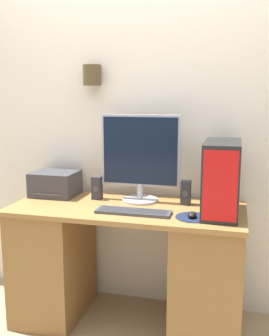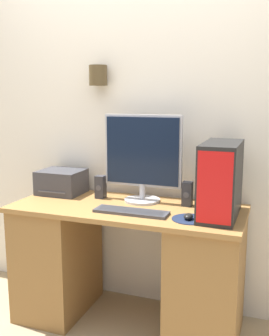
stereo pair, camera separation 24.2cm
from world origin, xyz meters
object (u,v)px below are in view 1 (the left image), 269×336
at_px(speaker_right, 186,192).
at_px(speaker_left, 97,188).
at_px(monitor, 140,155).
at_px(computer_tower, 222,178).
at_px(mouse, 192,215).
at_px(printer, 55,184).
at_px(keyboard, 133,212).

bearing_deg(speaker_right, speaker_left, -178.51).
height_order(monitor, computer_tower, monitor).
xyz_separation_m(monitor, speaker_left, (-0.29, -0.02, -0.23)).
distance_m(mouse, speaker_right, 0.30).
height_order(monitor, printer, monitor).
xyz_separation_m(keyboard, computer_tower, (0.50, 0.13, 0.20)).
relative_size(printer, speaker_left, 1.95).
bearing_deg(keyboard, printer, 156.05).
relative_size(printer, speaker_right, 1.95).
bearing_deg(printer, speaker_left, -3.90).
xyz_separation_m(speaker_left, speaker_right, (0.60, 0.02, 0.00)).
relative_size(mouse, speaker_left, 0.49).
relative_size(keyboard, speaker_right, 2.90).
height_order(mouse, speaker_left, speaker_left).
bearing_deg(computer_tower, speaker_right, 146.25).
bearing_deg(monitor, speaker_right, -0.83).
xyz_separation_m(mouse, printer, (-0.99, 0.29, 0.06)).
xyz_separation_m(monitor, keyboard, (0.03, -0.28, -0.30)).
height_order(keyboard, speaker_left, speaker_left).
relative_size(mouse, speaker_right, 0.49).
distance_m(monitor, speaker_right, 0.38).
distance_m(mouse, computer_tower, 0.28).
bearing_deg(mouse, printer, 163.44).
height_order(keyboard, mouse, mouse).
height_order(printer, speaker_right, printer).
bearing_deg(printer, computer_tower, -7.79).
xyz_separation_m(computer_tower, printer, (-1.14, 0.16, -0.13)).
distance_m(mouse, speaker_left, 0.72).
height_order(monitor, keyboard, monitor).
height_order(speaker_left, speaker_right, same).
bearing_deg(speaker_left, mouse, -22.09).
bearing_deg(speaker_left, monitor, 3.85).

